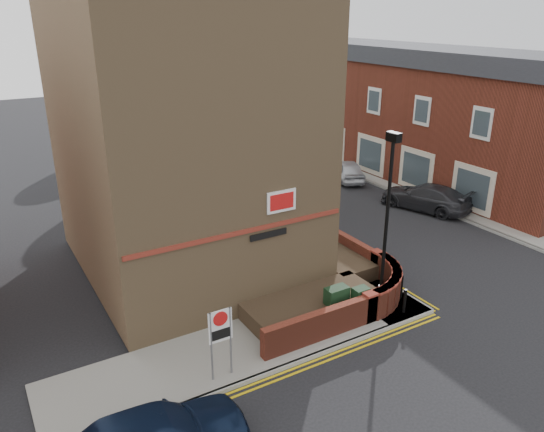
{
  "coord_description": "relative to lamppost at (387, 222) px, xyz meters",
  "views": [
    {
      "loc": [
        -10.2,
        -11.11,
        10.06
      ],
      "look_at": [
        -1.25,
        4.0,
        3.19
      ],
      "focal_mm": 35.0,
      "sensor_mm": 36.0,
      "label": 1
    }
  ],
  "objects": [
    {
      "name": "ground",
      "position": [
        -1.6,
        -1.2,
        -3.34
      ],
      "size": [
        120.0,
        120.0,
        0.0
      ],
      "primitive_type": "plane",
      "color": "black",
      "rests_on": "ground"
    },
    {
      "name": "garden_wall",
      "position": [
        -1.6,
        1.3,
        -3.34
      ],
      "size": [
        6.8,
        6.0,
        1.2
      ],
      "primitive_type": null,
      "color": "maroon",
      "rests_on": "ground"
    },
    {
      "name": "lamppost",
      "position": [
        0.0,
        0.0,
        0.0
      ],
      "size": [
        0.25,
        0.5,
        6.3
      ],
      "color": "black",
      "rests_on": "pavement_corner"
    },
    {
      "name": "pavement_far",
      "position": [
        11.4,
        11.8,
        -3.28
      ],
      "size": [
        4.0,
        40.0,
        0.12
      ],
      "primitive_type": "cube",
      "color": "gray",
      "rests_on": "ground"
    },
    {
      "name": "corner_building",
      "position": [
        -4.44,
        6.8,
        2.88
      ],
      "size": [
        8.95,
        10.4,
        13.6
      ],
      "color": "olive",
      "rests_on": "ground"
    },
    {
      "name": "traffic_light_assembly",
      "position": [
        0.8,
        23.8,
        -0.56
      ],
      "size": [
        0.2,
        0.16,
        4.2
      ],
      "color": "black",
      "rests_on": "pavement_main"
    },
    {
      "name": "kerb_side",
      "position": [
        -5.1,
        -1.2,
        -3.28
      ],
      "size": [
        13.0,
        0.15,
        0.12
      ],
      "primitive_type": "cube",
      "color": "gray",
      "rests_on": "ground"
    },
    {
      "name": "far_terrace_cream",
      "position": [
        12.9,
        36.8,
        0.71
      ],
      "size": [
        5.4,
        12.4,
        8.0
      ],
      "color": "beige",
      "rests_on": "ground"
    },
    {
      "name": "utility_cabinet_small",
      "position": [
        -1.1,
        -0.2,
        -2.67
      ],
      "size": [
        0.55,
        0.4,
        1.1
      ],
      "primitive_type": "cube",
      "color": "black",
      "rests_on": "pavement_corner"
    },
    {
      "name": "silver_car_far",
      "position": [
        8.59,
        12.8,
        -2.69
      ],
      "size": [
        2.94,
        4.11,
        1.3
      ],
      "primitive_type": "imported",
      "rotation": [
        0.0,
        0.0,
        2.73
      ],
      "color": "#B7BAC0",
      "rests_on": "ground"
    },
    {
      "name": "pavement_main",
      "position": [
        0.4,
        14.8,
        -3.28
      ],
      "size": [
        2.0,
        32.0,
        0.12
      ],
      "primitive_type": "cube",
      "color": "gray",
      "rests_on": "ground"
    },
    {
      "name": "yellow_lines_main",
      "position": [
        1.65,
        14.8,
        -3.34
      ],
      "size": [
        0.28,
        32.0,
        0.01
      ],
      "primitive_type": "cube",
      "color": "gold",
      "rests_on": "ground"
    },
    {
      "name": "bollard_far",
      "position": [
        1.0,
        -0.0,
        -2.77
      ],
      "size": [
        0.11,
        0.11,
        0.9
      ],
      "primitive_type": "cylinder",
      "color": "black",
      "rests_on": "pavement_corner"
    },
    {
      "name": "pavement_corner",
      "position": [
        -5.1,
        0.3,
        -3.28
      ],
      "size": [
        13.0,
        3.0,
        0.12
      ],
      "primitive_type": "cube",
      "color": "gray",
      "rests_on": "ground"
    },
    {
      "name": "yellow_lines_side",
      "position": [
        -5.1,
        -1.45,
        -3.34
      ],
      "size": [
        13.0,
        0.28,
        0.01
      ],
      "primitive_type": "cube",
      "color": "gold",
      "rests_on": "ground"
    },
    {
      "name": "tree_mid",
      "position": [
        0.4,
        20.85,
        1.85
      ],
      "size": [
        4.03,
        4.03,
        7.42
      ],
      "color": "#382B1E",
      "rests_on": "pavement_main"
    },
    {
      "name": "kerb_main_far",
      "position": [
        9.4,
        11.8,
        -3.28
      ],
      "size": [
        0.15,
        40.0,
        0.12
      ],
      "primitive_type": "cube",
      "color": "gray",
      "rests_on": "ground"
    },
    {
      "name": "tree_far",
      "position": [
        0.4,
        28.85,
        1.57
      ],
      "size": [
        3.81,
        3.81,
        7.0
      ],
      "color": "#382B1E",
      "rests_on": "pavement_main"
    },
    {
      "name": "tree_near",
      "position": [
        0.4,
        12.85,
        1.36
      ],
      "size": [
        3.64,
        3.65,
        6.7
      ],
      "color": "#382B1E",
      "rests_on": "pavement_main"
    },
    {
      "name": "far_terrace",
      "position": [
        12.9,
        15.8,
        0.7
      ],
      "size": [
        5.4,
        30.4,
        8.0
      ],
      "color": "maroon",
      "rests_on": "ground"
    },
    {
      "name": "utility_cabinet_large",
      "position": [
        -1.9,
        0.1,
        -2.62
      ],
      "size": [
        0.8,
        0.45,
        1.2
      ],
      "primitive_type": "cube",
      "color": "black",
      "rests_on": "pavement_corner"
    },
    {
      "name": "silver_car_near",
      "position": [
        2.0,
        10.53,
        -2.56
      ],
      "size": [
        2.16,
        4.9,
        1.56
      ],
      "primitive_type": "imported",
      "rotation": [
        0.0,
        0.0,
        -0.11
      ],
      "color": "#B1B2B9",
      "rests_on": "ground"
    },
    {
      "name": "red_car_main",
      "position": [
        3.4,
        14.8,
        -2.67
      ],
      "size": [
        2.81,
        5.06,
        1.34
      ],
      "primitive_type": "imported",
      "rotation": [
        0.0,
        0.0,
        -0.13
      ],
      "color": "maroon",
      "rests_on": "ground"
    },
    {
      "name": "grey_car_far",
      "position": [
        8.9,
        6.52,
        -2.64
      ],
      "size": [
        3.37,
        5.19,
        1.4
      ],
      "primitive_type": "imported",
      "rotation": [
        0.0,
        0.0,
        3.46
      ],
      "color": "#2A2A2F",
      "rests_on": "ground"
    },
    {
      "name": "kerb_main_near",
      "position": [
        1.4,
        14.8,
        -3.28
      ],
      "size": [
        0.15,
        32.0,
        0.12
      ],
      "primitive_type": "cube",
      "color": "gray",
      "rests_on": "ground"
    },
    {
      "name": "bollard_near",
      "position": [
        0.4,
        -0.8,
        -2.77
      ],
      "size": [
        0.11,
        0.11,
        0.9
      ],
      "primitive_type": "cylinder",
      "color": "black",
      "rests_on": "pavement_corner"
    },
    {
      "name": "zone_sign",
      "position": [
        -6.6,
        -0.7,
        -1.7
      ],
      "size": [
        0.72,
        0.07,
        2.2
      ],
      "color": "slate",
      "rests_on": "pavement_corner"
    }
  ]
}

